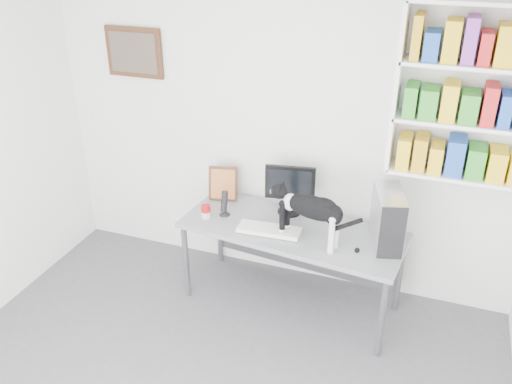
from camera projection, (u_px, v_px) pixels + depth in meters
The scene contains 11 objects.
room at pixel (164, 263), 2.78m from camera, with size 4.01×4.01×2.70m.
bookshelf at pixel (472, 94), 3.67m from camera, with size 1.03×0.28×1.24m, color white.
wall_art at pixel (134, 52), 4.56m from camera, with size 0.52×0.04×0.42m, color #4A2617.
desk at pixel (291, 266), 4.44m from camera, with size 1.75×0.68×0.73m, color gray.
monitor at pixel (290, 189), 4.40m from camera, with size 0.41×0.19×0.43m, color black.
keyboard at pixel (269, 230), 4.22m from camera, with size 0.49×0.19×0.04m, color silver.
pc_tower at pixel (388, 218), 3.99m from camera, with size 0.19×0.43×0.43m, color silver.
speaker at pixel (224, 203), 4.41m from camera, with size 0.10×0.10×0.22m, color black.
leaning_print at pixel (223, 183), 4.64m from camera, with size 0.25×0.10×0.31m, color #4A2617.
soup_can at pixel (206, 212), 4.40m from camera, with size 0.08×0.08×0.11m, color #AE0F0E.
cat at pixel (311, 219), 3.99m from camera, with size 0.67×0.18×0.41m, color black, non-canonical shape.
Camera 1 is at (1.23, -2.00, 2.95)m, focal length 38.00 mm.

